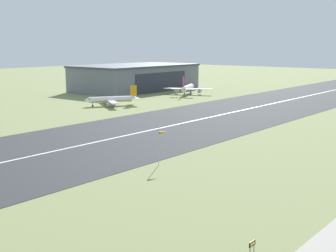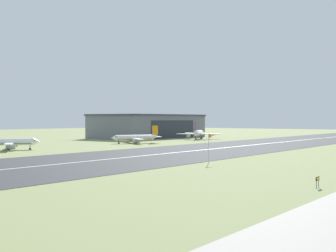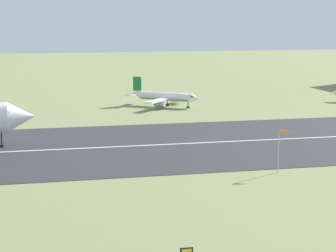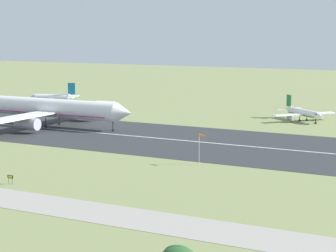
# 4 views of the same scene
# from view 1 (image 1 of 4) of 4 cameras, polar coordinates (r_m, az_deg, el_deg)

# --- Properties ---
(ground_plane) EXTENTS (754.57, 754.57, 0.00)m
(ground_plane) POSITION_cam_1_polar(r_m,az_deg,el_deg) (85.34, 12.96, -6.63)
(ground_plane) COLOR #7A8451
(runway_strip) EXTENTS (514.57, 48.45, 0.06)m
(runway_strip) POSITION_cam_1_polar(r_m,az_deg,el_deg) (115.00, -9.88, -2.19)
(runway_strip) COLOR #2B2D30
(runway_strip) RESTS_ON ground_plane
(runway_centreline) EXTENTS (463.11, 0.70, 0.01)m
(runway_centreline) POSITION_cam_1_polar(r_m,az_deg,el_deg) (115.00, -9.88, -2.18)
(runway_centreline) COLOR silver
(runway_centreline) RESTS_ON runway_strip
(hangar_building) EXTENTS (65.98, 35.48, 13.14)m
(hangar_building) POSITION_cam_1_polar(r_m,az_deg,el_deg) (246.99, -3.92, 5.94)
(hangar_building) COLOR slate
(hangar_building) RESTS_ON ground_plane
(airplane_parked_west) EXTENTS (22.63, 22.51, 8.98)m
(airplane_parked_west) POSITION_cam_1_polar(r_m,az_deg,el_deg) (223.90, 2.40, 4.63)
(airplane_parked_west) COLOR white
(airplane_parked_west) RESTS_ON ground_plane
(airplane_parked_centre) EXTENTS (21.02, 20.02, 7.63)m
(airplane_parked_centre) POSITION_cam_1_polar(r_m,az_deg,el_deg) (184.99, -6.92, 3.22)
(airplane_parked_centre) COLOR white
(airplane_parked_centre) RESTS_ON ground_plane
(windsock_pole) EXTENTS (2.27, 1.28, 6.95)m
(windsock_pole) POSITION_cam_1_polar(r_m,az_deg,el_deg) (93.07, -0.62, -1.07)
(windsock_pole) COLOR #B7B7BC
(windsock_pole) RESTS_ON ground_plane
(runway_sign) EXTENTS (1.34, 0.13, 1.75)m
(runway_sign) POSITION_cam_1_polar(r_m,az_deg,el_deg) (56.18, 10.23, -14.08)
(runway_sign) COLOR #4C4C51
(runway_sign) RESTS_ON ground_plane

